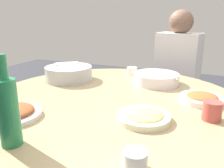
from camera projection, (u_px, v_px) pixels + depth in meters
The scene contains 12 objects.
round_dining_table at pixel (113, 112), 1.16m from camera, with size 1.28×1.28×0.77m.
rice_bowl at pixel (69, 73), 1.42m from camera, with size 0.29×0.29×0.10m.
soup_bowl at pixel (156, 79), 1.35m from camera, with size 0.26×0.27×0.06m.
dish_tofu_braise at pixel (202, 98), 1.07m from camera, with size 0.21×0.21×0.04m.
dish_stirfry at pixel (12, 113), 0.90m from camera, with size 0.23×0.23×0.05m.
dish_noodles at pixel (144, 116), 0.88m from camera, with size 0.21×0.21×0.04m.
green_bottle at pixel (8, 110), 0.68m from camera, with size 0.07×0.07×0.29m.
tea_cup_near at pixel (132, 71), 1.56m from camera, with size 0.07×0.07×0.05m, color white.
tea_cup_far at pixel (212, 111), 0.87m from camera, with size 0.07×0.07×0.07m, color #C14C45.
tea_cup_side at pixel (135, 160), 0.59m from camera, with size 0.07×0.07×0.05m, color white.
stool_for_diner_right at pixel (172, 124), 2.04m from camera, with size 0.33×0.33×0.45m, color brown.
diner_right at pixel (177, 65), 1.89m from camera, with size 0.40×0.38×0.76m.
Camera 1 is at (0.99, 0.42, 1.16)m, focal length 36.38 mm.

